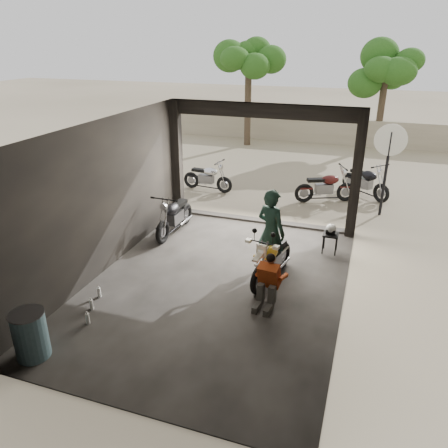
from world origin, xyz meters
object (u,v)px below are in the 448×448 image
Objects in this scene: rider at (271,232)px; sign_post at (388,154)px; left_bike at (174,213)px; outside_bike_a at (207,175)px; main_bike at (272,257)px; oil_drum at (31,336)px; mechanic at (267,284)px; outside_bike_b at (326,184)px; helmet at (331,229)px; outside_bike_c at (366,179)px; stool at (331,237)px.

sign_post reaches higher than rider.
left_bike reaches higher than outside_bike_a.
oil_drum is at bearing -118.40° from main_bike.
mechanic is at bearing -70.20° from main_bike.
left_bike is 3.03m from rider.
outside_bike_b is 2.05× the size of oil_drum.
sign_post is (1.63, -0.59, 1.20)m from outside_bike_b.
outside_bike_b is 3.50m from helmet.
mechanic is (0.15, -1.03, -0.03)m from main_bike.
left_bike is 5.09m from oil_drum.
rider is at bearing 107.02° from mechanic.
rider is at bearing 53.85° from oil_drum.
outside_bike_c is 1.99m from sign_post.
helmet reaches higher than stool.
outside_bike_b is 6.20m from mechanic.
outside_bike_c is at bearing 82.48° from stool.
stool is (3.91, 0.16, -0.14)m from left_bike.
stool is (0.86, 2.69, -0.09)m from mechanic.
outside_bike_a is at bearing 92.32° from oil_drum.
sign_post is at bearing 33.47° from left_bike.
rider is at bearing 149.19° from outside_bike_b.
main_bike is 6.01m from outside_bike_a.
rider is at bearing -20.59° from left_bike.
sign_post is at bearing -88.23° from outside_bike_a.
rider is 4.84m from sign_post.
outside_bike_b is at bearing -81.30° from outside_bike_a.
main_bike is at bearing -139.94° from helmet.
sign_post is (2.10, 4.57, 1.23)m from main_bike.
outside_bike_c is at bearing -81.27° from rider.
left_bike is 6.41m from outside_bike_c.
outside_bike_c is 3.45× the size of stool.
outside_bike_a is at bearing -163.51° from sign_post.
outside_bike_c reaches higher than helmet.
left_bike is 0.64× the size of sign_post.
outside_bike_a is 5.59m from sign_post.
outside_bike_b is (0.47, 5.16, 0.02)m from main_bike.
sign_post is at bearing 69.44° from stool.
outside_bike_c is at bearing 62.71° from helmet.
stool is (0.54, -3.50, -0.15)m from outside_bike_b.
rider is 1.47m from mechanic.
rider reaches higher than outside_bike_b.
oil_drum is (-3.46, -8.74, -0.16)m from outside_bike_b.
sign_post reaches higher than main_bike.
outside_bike_c reaches higher than stool.
mechanic is at bearing -37.77° from left_bike.
sign_post reaches higher than outside_bike_c.
mechanic is 2.07× the size of stool.
left_bike reaches higher than oil_drum.
outside_bike_a is 3.16× the size of stool.
main_bike is 4.66m from oil_drum.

